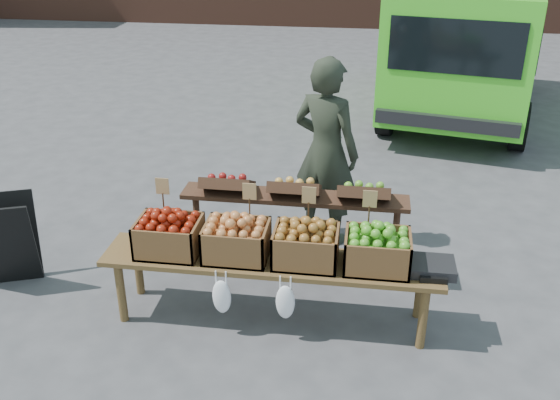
% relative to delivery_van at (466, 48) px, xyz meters
% --- Properties ---
extents(ground, '(80.00, 80.00, 0.00)m').
position_rel_delivery_van_xyz_m(ground, '(-2.89, -5.94, -1.04)').
color(ground, '#454447').
extents(delivery_van, '(3.03, 4.97, 2.07)m').
position_rel_delivery_van_xyz_m(delivery_van, '(0.00, 0.00, 0.00)').
color(delivery_van, '#46D326').
rests_on(delivery_van, ground).
extents(vendor, '(0.80, 0.69, 1.87)m').
position_rel_delivery_van_xyz_m(vendor, '(-1.85, -4.46, -0.10)').
color(vendor, '#242A1F').
rests_on(vendor, ground).
extents(chalkboard_sign, '(0.62, 0.48, 0.83)m').
position_rel_delivery_van_xyz_m(chalkboard_sign, '(-4.59, -5.68, -0.62)').
color(chalkboard_sign, black).
rests_on(chalkboard_sign, ground).
extents(back_table, '(2.10, 0.44, 1.04)m').
position_rel_delivery_van_xyz_m(back_table, '(-2.06, -5.18, -0.52)').
color(back_table, '#392216').
rests_on(back_table, ground).
extents(display_bench, '(2.70, 0.56, 0.57)m').
position_rel_delivery_van_xyz_m(display_bench, '(-2.16, -5.90, -0.75)').
color(display_bench, brown).
rests_on(display_bench, ground).
extents(crate_golden_apples, '(0.50, 0.40, 0.28)m').
position_rel_delivery_van_xyz_m(crate_golden_apples, '(-2.98, -5.90, -0.33)').
color(crate_golden_apples, maroon).
rests_on(crate_golden_apples, display_bench).
extents(crate_russet_pears, '(0.50, 0.40, 0.28)m').
position_rel_delivery_van_xyz_m(crate_russet_pears, '(-2.43, -5.90, -0.33)').
color(crate_russet_pears, '#B58A32').
rests_on(crate_russet_pears, display_bench).
extents(crate_red_apples, '(0.50, 0.40, 0.28)m').
position_rel_delivery_van_xyz_m(crate_red_apples, '(-1.88, -5.90, -0.33)').
color(crate_red_apples, '#9D6531').
rests_on(crate_red_apples, display_bench).
extents(crate_green_apples, '(0.50, 0.40, 0.28)m').
position_rel_delivery_van_xyz_m(crate_green_apples, '(-1.33, -5.90, -0.33)').
color(crate_green_apples, '#30970F').
rests_on(crate_green_apples, display_bench).
extents(weighing_scale, '(0.34, 0.30, 0.08)m').
position_rel_delivery_van_xyz_m(weighing_scale, '(-0.91, -5.90, -0.43)').
color(weighing_scale, black).
rests_on(weighing_scale, display_bench).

